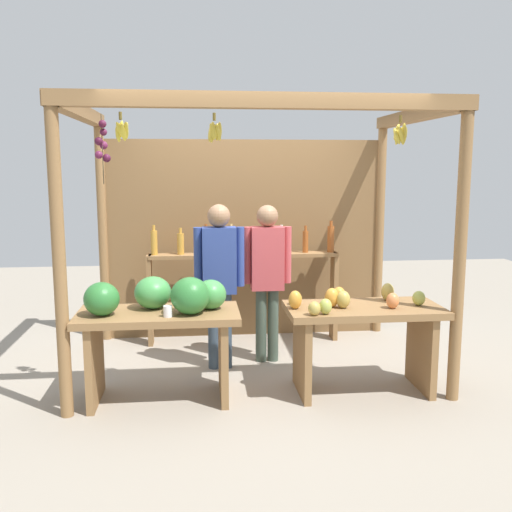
# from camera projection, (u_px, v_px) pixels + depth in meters

# --- Properties ---
(ground_plane) EXTENTS (12.00, 12.00, 0.00)m
(ground_plane) POSITION_uv_depth(u_px,v_px,m) (254.00, 364.00, 5.65)
(ground_plane) COLOR gray
(ground_plane) RESTS_ON ground
(market_stall) EXTENTS (3.28, 2.16, 2.49)m
(market_stall) POSITION_uv_depth(u_px,v_px,m) (249.00, 215.00, 5.91)
(market_stall) COLOR olive
(market_stall) RESTS_ON ground
(fruit_counter_left) EXTENTS (1.33, 0.64, 1.06)m
(fruit_counter_left) POSITION_uv_depth(u_px,v_px,m) (161.00, 317.00, 4.69)
(fruit_counter_left) COLOR olive
(fruit_counter_left) RESTS_ON ground
(fruit_counter_right) EXTENTS (1.34, 0.64, 0.93)m
(fruit_counter_right) POSITION_uv_depth(u_px,v_px,m) (361.00, 326.00, 4.89)
(fruit_counter_right) COLOR olive
(fruit_counter_right) RESTS_ON ground
(bottle_shelf_unit) EXTENTS (2.11, 0.22, 1.35)m
(bottle_shelf_unit) POSITION_uv_depth(u_px,v_px,m) (244.00, 270.00, 6.28)
(bottle_shelf_unit) COLOR olive
(bottle_shelf_unit) RESTS_ON ground
(vendor_man) EXTENTS (0.48, 0.22, 1.60)m
(vendor_man) POSITION_uv_depth(u_px,v_px,m) (219.00, 271.00, 5.41)
(vendor_man) COLOR #364656
(vendor_man) RESTS_ON ground
(vendor_woman) EXTENTS (0.48, 0.21, 1.57)m
(vendor_woman) POSITION_uv_depth(u_px,v_px,m) (267.00, 269.00, 5.62)
(vendor_woman) COLOR #3F4F41
(vendor_woman) RESTS_ON ground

